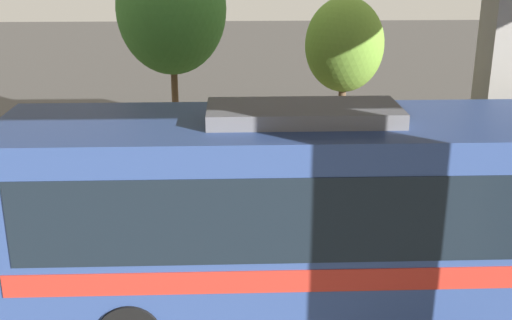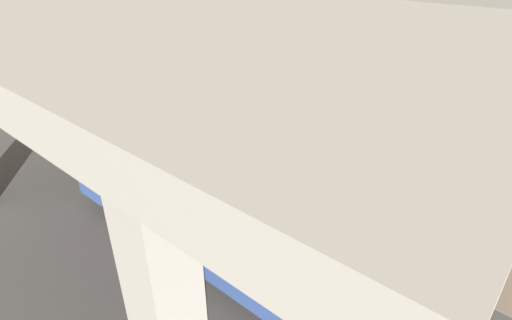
{
  "view_description": "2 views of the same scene",
  "coord_description": "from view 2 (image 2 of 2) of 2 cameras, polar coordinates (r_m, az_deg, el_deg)",
  "views": [
    {
      "loc": [
        13.22,
        0.49,
        6.28
      ],
      "look_at": [
        1.35,
        0.94,
        2.19
      ],
      "focal_mm": 45.0,
      "sensor_mm": 36.0,
      "label": 1
    },
    {
      "loc": [
        9.96,
        10.03,
        8.71
      ],
      "look_at": [
        -0.5,
        1.03,
        1.24
      ],
      "focal_mm": 28.0,
      "sensor_mm": 36.0,
      "label": 2
    }
  ],
  "objects": [
    {
      "name": "planter_extra",
      "position": [
        18.15,
        -3.84,
        3.08
      ],
      "size": [
        1.44,
        1.44,
        1.91
      ],
      "color": "#9E998E",
      "rests_on": "ground"
    },
    {
      "name": "street_tree_near",
      "position": [
        19.13,
        3.84,
        15.55
      ],
      "size": [
        3.04,
        3.04,
        6.3
      ],
      "color": "brown",
      "rests_on": "ground"
    },
    {
      "name": "sidewalk_strip",
      "position": [
        18.55,
        2.61,
        0.42
      ],
      "size": [
        6.0,
        40.0,
        0.02
      ],
      "color": "#7A6656",
      "rests_on": "ground"
    },
    {
      "name": "ground_plane",
      "position": [
        16.6,
        -3.84,
        -3.29
      ],
      "size": [
        80.0,
        80.0,
        0.0
      ],
      "primitive_type": "plane",
      "color": "#474442",
      "rests_on": "ground"
    },
    {
      "name": "planter_front",
      "position": [
        19.65,
        -6.46,
        4.44
      ],
      "size": [
        1.2,
        1.2,
        1.58
      ],
      "color": "#9E998E",
      "rests_on": "ground"
    },
    {
      "name": "planter_back",
      "position": [
        16.73,
        -3.17,
        0.01
      ],
      "size": [
        1.24,
        1.24,
        1.52
      ],
      "color": "#9E998E",
      "rests_on": "ground"
    },
    {
      "name": "street_tree_far",
      "position": [
        16.33,
        15.3,
        9.04
      ],
      "size": [
        2.14,
        2.14,
        4.87
      ],
      "color": "brown",
      "rests_on": "ground"
    },
    {
      "name": "fire_hydrant",
      "position": [
        17.38,
        2.26,
        0.17
      ],
      "size": [
        0.47,
        0.22,
        0.97
      ],
      "color": "red",
      "rests_on": "ground"
    },
    {
      "name": "planter_middle",
      "position": [
        15.93,
        3.06,
        -1.86
      ],
      "size": [
        1.11,
        1.11,
        1.42
      ],
      "color": "#9E998E",
      "rests_on": "ground"
    },
    {
      "name": "bus",
      "position": [
        11.82,
        -5.61,
        -6.04
      ],
      "size": [
        2.71,
        12.27,
        3.78
      ],
      "color": "#334C8C",
      "rests_on": "ground"
    },
    {
      "name": "overpass",
      "position": [
        11.87,
        -19.07,
        16.46
      ],
      "size": [
        9.4,
        20.04,
        7.46
      ],
      "color": "#9E998E",
      "rests_on": "ground"
    }
  ]
}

